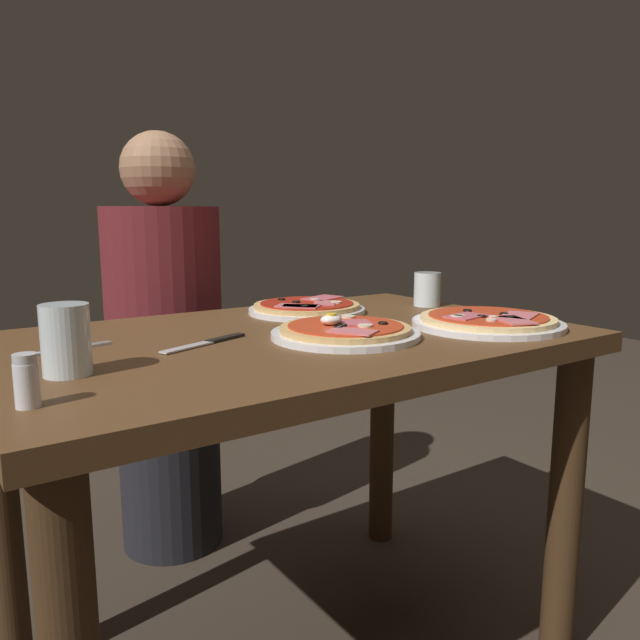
{
  "coord_description": "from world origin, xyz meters",
  "views": [
    {
      "loc": [
        -0.63,
        -1.01,
        0.96
      ],
      "look_at": [
        0.04,
        -0.05,
        0.76
      ],
      "focal_mm": 34.6,
      "sensor_mm": 36.0,
      "label": 1
    }
  ],
  "objects": [
    {
      "name": "dining_table",
      "position": [
        0.0,
        0.0,
        0.6
      ],
      "size": [
        1.12,
        0.72,
        0.73
      ],
      "color": "brown",
      "rests_on": "ground"
    },
    {
      "name": "pizza_foreground",
      "position": [
        0.07,
        -0.09,
        0.74
      ],
      "size": [
        0.28,
        0.28,
        0.05
      ],
      "color": "white",
      "rests_on": "dining_table"
    },
    {
      "name": "pizza_across_left",
      "position": [
        0.17,
        0.19,
        0.74
      ],
      "size": [
        0.28,
        0.28,
        0.03
      ],
      "color": "white",
      "rests_on": "dining_table"
    },
    {
      "name": "pizza_across_right",
      "position": [
        0.38,
        -0.17,
        0.74
      ],
      "size": [
        0.31,
        0.31,
        0.03
      ],
      "color": "white",
      "rests_on": "dining_table"
    },
    {
      "name": "water_glass_near",
      "position": [
        0.48,
        0.11,
        0.77
      ],
      "size": [
        0.07,
        0.07,
        0.09
      ],
      "color": "silver",
      "rests_on": "dining_table"
    },
    {
      "name": "water_glass_far",
      "position": [
        -0.43,
        -0.08,
        0.77
      ],
      "size": [
        0.07,
        0.07,
        0.11
      ],
      "color": "silver",
      "rests_on": "dining_table"
    },
    {
      "name": "fork",
      "position": [
        -0.41,
        0.09,
        0.73
      ],
      "size": [
        0.16,
        0.05,
        0.0
      ],
      "color": "silver",
      "rests_on": "dining_table"
    },
    {
      "name": "knife",
      "position": [
        -0.17,
        0.0,
        0.73
      ],
      "size": [
        0.19,
        0.09,
        0.01
      ],
      "color": "silver",
      "rests_on": "dining_table"
    },
    {
      "name": "salt_shaker",
      "position": [
        -0.51,
        -0.21,
        0.76
      ],
      "size": [
        0.03,
        0.03,
        0.07
      ],
      "color": "white",
      "rests_on": "dining_table"
    },
    {
      "name": "diner_person",
      "position": [
        -0.02,
        0.64,
        0.56
      ],
      "size": [
        0.32,
        0.32,
        1.18
      ],
      "rotation": [
        0.0,
        0.0,
        3.14
      ],
      "color": "black",
      "rests_on": "ground"
    }
  ]
}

